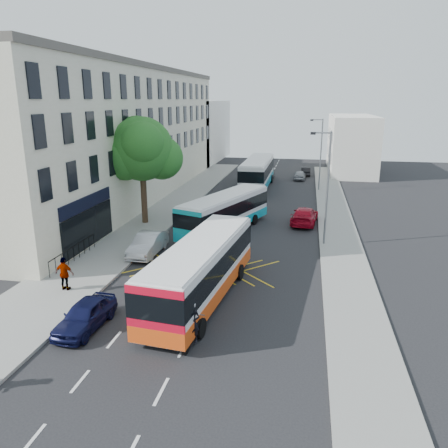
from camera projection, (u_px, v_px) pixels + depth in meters
The scene contains 21 objects.
ground at pixel (200, 315), 21.54m from camera, with size 120.00×120.00×0.00m, color black.
pavement_left at pixel (145, 223), 37.21m from camera, with size 5.00×70.00×0.15m, color gray.
pavement_right at pixel (338, 233), 34.34m from camera, with size 3.00×70.00×0.15m, color gray.
terrace_main at pixel (125, 134), 45.32m from camera, with size 8.30×45.00×13.50m.
terrace_far at pixel (197, 131), 74.62m from camera, with size 8.00×20.00×10.00m, color silver.
building_right at pixel (351, 144), 63.80m from camera, with size 6.00×18.00×8.00m, color silver.
street_tree at pixel (141, 150), 35.47m from camera, with size 6.30×5.70×8.80m.
lamp_near at pixel (326, 183), 30.49m from camera, with size 1.45×0.15×8.00m.
lamp_far at pixel (320, 151), 49.38m from camera, with size 1.45×0.15×8.00m.
railings at pixel (73, 253), 28.09m from camera, with size 0.08×5.60×1.14m, color black, non-canonical shape.
bus_near at pixel (201, 269), 22.83m from camera, with size 3.79×11.47×3.17m.
bus_mid at pixel (225, 212), 34.85m from camera, with size 5.91×10.74×2.96m.
bus_far at pixel (257, 173), 51.98m from camera, with size 3.13×12.27×3.45m.
motorbike at pixel (193, 324), 18.67m from camera, with size 0.78×2.30×2.05m.
parked_car_blue at pixel (85, 315), 20.09m from camera, with size 1.57×3.91×1.33m, color #0D1036.
parked_car_silver at pixel (148, 244), 29.76m from camera, with size 1.55×4.43×1.46m, color #B5B8BD.
red_hatchback at pixel (305, 216), 37.12m from camera, with size 1.99×4.89×1.42m, color #A3071A.
distant_car_grey at pixel (265, 175), 57.53m from camera, with size 2.18×4.74×1.32m, color #404247.
distant_car_silver at pixel (300, 175), 57.56m from camera, with size 1.43×3.55×1.21m, color #96989D.
distant_car_dark at pixel (306, 171), 60.78m from camera, with size 1.24×3.56×1.17m, color black.
pedestrian_far at pixel (65, 274), 23.75m from camera, with size 1.10×0.46×1.88m, color gray.
Camera 1 is at (4.78, -18.91, 10.24)m, focal length 35.00 mm.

